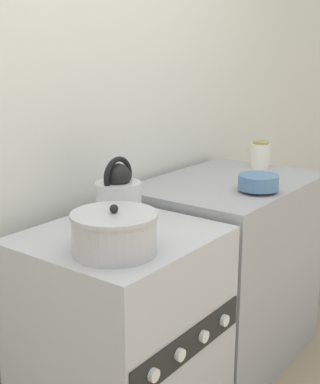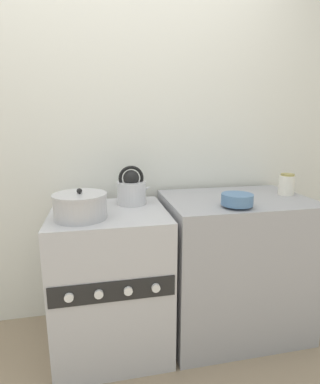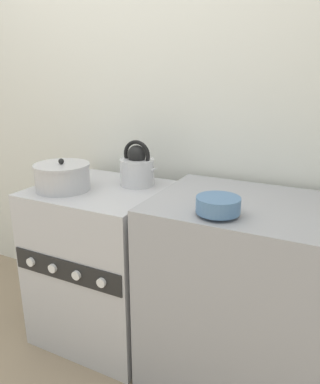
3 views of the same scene
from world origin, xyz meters
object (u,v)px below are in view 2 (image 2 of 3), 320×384
Objects in this scene: stove at (111,280)px; enamel_bowl at (237,200)px; storage_jar at (287,184)px; kettle at (132,189)px; cooking_pot at (80,206)px.

enamel_bowl is (0.70, -0.18, 0.51)m from stove.
stove is 6.30× the size of storage_jar.
stove is at bearing -138.17° from kettle.
kettle is 0.86× the size of cooking_pot.
storage_jar is at bearing -5.63° from kettle.
stove is at bearing 36.14° from cooking_pot.
cooking_pot reaches higher than stove.
cooking_pot is 1.60× the size of enamel_bowl.
storage_jar reaches higher than cooking_pot.
kettle reaches higher than storage_jar.
stove is 3.11× the size of cooking_pot.
storage_jar is (0.45, 0.22, 0.02)m from enamel_bowl.
cooking_pot reaches higher than enamel_bowl.
stove is at bearing -178.27° from storage_jar.
storage_jar is at bearing 25.83° from enamel_bowl.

